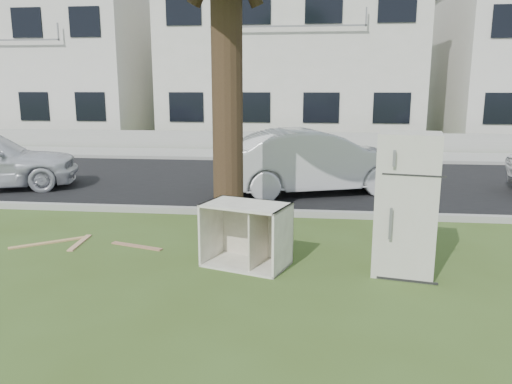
# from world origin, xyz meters

# --- Properties ---
(ground) EXTENTS (120.00, 120.00, 0.00)m
(ground) POSITION_xyz_m (0.00, 0.00, 0.00)
(ground) COLOR #384D1B
(road) EXTENTS (120.00, 7.00, 0.01)m
(road) POSITION_xyz_m (0.00, 6.00, 0.01)
(road) COLOR black
(road) RESTS_ON ground
(kerb_near) EXTENTS (120.00, 0.18, 0.12)m
(kerb_near) POSITION_xyz_m (0.00, 2.45, 0.00)
(kerb_near) COLOR gray
(kerb_near) RESTS_ON ground
(kerb_far) EXTENTS (120.00, 0.18, 0.12)m
(kerb_far) POSITION_xyz_m (0.00, 9.55, 0.00)
(kerb_far) COLOR gray
(kerb_far) RESTS_ON ground
(sidewalk) EXTENTS (120.00, 2.80, 0.01)m
(sidewalk) POSITION_xyz_m (0.00, 11.00, 0.01)
(sidewalk) COLOR gray
(sidewalk) RESTS_ON ground
(low_wall) EXTENTS (120.00, 0.15, 0.70)m
(low_wall) POSITION_xyz_m (0.00, 12.60, 0.35)
(low_wall) COLOR gray
(low_wall) RESTS_ON ground
(townhouse_left) EXTENTS (10.20, 8.16, 7.04)m
(townhouse_left) POSITION_xyz_m (-12.00, 17.50, 3.52)
(townhouse_left) COLOR beige
(townhouse_left) RESTS_ON ground
(townhouse_center) EXTENTS (11.22, 8.16, 7.44)m
(townhouse_center) POSITION_xyz_m (0.00, 17.50, 3.72)
(townhouse_center) COLOR silver
(townhouse_center) RESTS_ON ground
(fridge) EXTENTS (0.89, 0.85, 1.87)m
(fridge) POSITION_xyz_m (2.32, -0.30, 0.93)
(fridge) COLOR beige
(fridge) RESTS_ON ground
(cabinet) EXTENTS (1.29, 1.02, 0.88)m
(cabinet) POSITION_xyz_m (0.20, -0.27, 0.44)
(cabinet) COLOR beige
(cabinet) RESTS_ON ground
(plank_a) EXTENTS (0.97, 0.77, 0.02)m
(plank_a) POSITION_xyz_m (-3.06, 0.33, 0.01)
(plank_a) COLOR tan
(plank_a) RESTS_ON ground
(plank_b) EXTENTS (0.89, 0.35, 0.02)m
(plank_b) POSITION_xyz_m (-1.60, 0.32, 0.01)
(plank_b) COLOR #986B4F
(plank_b) RESTS_ON ground
(plank_c) EXTENTS (0.15, 0.81, 0.02)m
(plank_c) POSITION_xyz_m (-2.56, 0.39, 0.01)
(plank_c) COLOR tan
(plank_c) RESTS_ON ground
(car_center) EXTENTS (4.75, 3.00, 1.48)m
(car_center) POSITION_xyz_m (1.13, 4.69, 0.74)
(car_center) COLOR silver
(car_center) RESTS_ON ground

